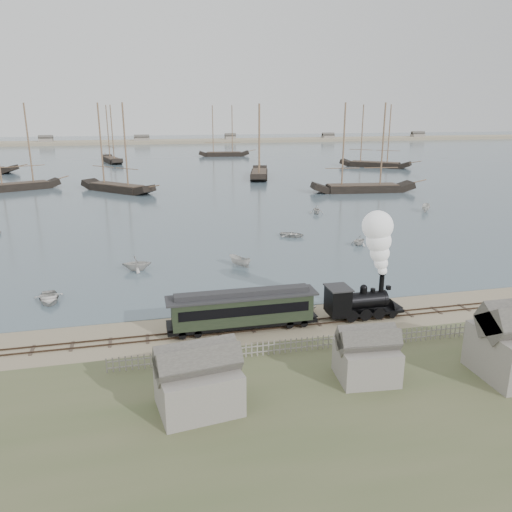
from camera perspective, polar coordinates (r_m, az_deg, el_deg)
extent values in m
plane|color=tan|center=(46.76, 3.87, -6.83)|extent=(600.00, 600.00, 0.00)
cube|color=#4C5F6D|center=(212.20, -9.84, 11.24)|extent=(600.00, 336.00, 0.06)
cube|color=#3D2D21|center=(44.54, 4.82, -7.94)|extent=(120.00, 0.08, 0.12)
cube|color=#3D2D21|center=(45.41, 4.43, -7.44)|extent=(120.00, 0.08, 0.12)
cube|color=#403129|center=(45.01, 4.62, -7.77)|extent=(120.00, 1.80, 0.06)
cube|color=tan|center=(291.88, -10.88, 12.54)|extent=(500.00, 20.00, 1.80)
cube|color=black|center=(47.01, 12.27, -6.11)|extent=(6.94, 2.04, 0.26)
cylinder|color=black|center=(46.47, 11.89, -5.00)|extent=(4.29, 1.53, 1.53)
cube|color=black|center=(45.53, 9.33, -5.04)|extent=(1.84, 2.24, 2.35)
cube|color=#2B2B2E|center=(45.10, 9.41, -3.59)|extent=(2.04, 2.45, 0.12)
cylinder|color=black|center=(46.82, 14.15, -3.19)|extent=(0.45, 0.45, 1.63)
sphere|color=black|center=(46.14, 12.21, -3.59)|extent=(0.65, 0.65, 0.65)
cone|color=black|center=(48.48, 15.78, -5.79)|extent=(1.43, 2.04, 2.04)
cube|color=black|center=(47.26, 14.89, -3.52)|extent=(0.36, 0.36, 0.36)
cube|color=black|center=(43.60, -1.54, -7.62)|extent=(12.99, 2.13, 0.32)
cube|color=black|center=(43.09, -1.55, -6.05)|extent=(12.07, 2.32, 2.32)
cube|color=black|center=(41.93, -1.23, -6.36)|extent=(11.14, 0.06, 0.84)
cube|color=black|center=(44.07, -1.87, -5.20)|extent=(11.14, 0.06, 0.84)
cube|color=#2B2B2E|center=(42.64, -1.57, -4.55)|extent=(12.99, 2.51, 0.17)
cube|color=#2B2B2E|center=(42.54, -1.57, -4.20)|extent=(11.60, 1.11, 0.42)
imported|color=beige|center=(47.53, 4.39, -5.87)|extent=(3.98, 4.88, 0.89)
imported|color=beige|center=(53.67, -22.59, -4.45)|extent=(4.37, 3.45, 0.82)
imported|color=beige|center=(60.61, -13.47, -0.79)|extent=(3.13, 3.57, 1.79)
imported|color=beige|center=(60.65, -1.88, -0.59)|extent=(3.32, 2.95, 1.25)
imported|color=beige|center=(74.86, 4.15, 2.49)|extent=(4.22, 4.55, 0.77)
imported|color=beige|center=(71.47, 11.70, 1.77)|extent=(3.37, 3.47, 1.40)
imported|color=beige|center=(98.62, 18.82, 5.23)|extent=(3.65, 3.21, 1.37)
imported|color=beige|center=(92.03, 6.93, 5.30)|extent=(3.43, 3.10, 1.57)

